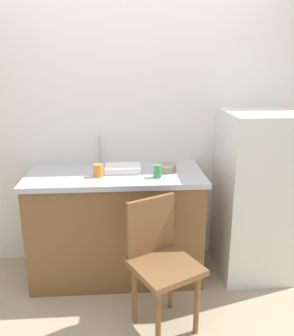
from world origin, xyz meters
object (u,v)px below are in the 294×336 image
at_px(chair, 160,259).
at_px(cup_green, 158,171).
at_px(dish_tray, 123,169).
at_px(terracotta_bowl, 166,168).
at_px(refrigerator, 255,195).
at_px(cup_orange, 98,170).

distance_m(chair, cup_green, 0.67).
xyz_separation_m(dish_tray, cup_green, (0.26, -0.17, 0.02)).
xyz_separation_m(chair, terracotta_bowl, (0.11, 0.64, 0.43)).
bearing_deg(terracotta_bowl, dish_tray, 177.68).
distance_m(refrigerator, terracotta_bowl, 0.79).
bearing_deg(refrigerator, terracotta_bowl, 178.12).
bearing_deg(dish_tray, terracotta_bowl, -2.32).
xyz_separation_m(dish_tray, cup_orange, (-0.19, -0.11, 0.02)).
distance_m(dish_tray, cup_orange, 0.22).
bearing_deg(terracotta_bowl, chair, -99.28).
distance_m(cup_orange, cup_green, 0.45).
relative_size(refrigerator, cup_green, 14.08).
xyz_separation_m(chair, cup_orange, (-0.43, 0.55, 0.45)).
relative_size(refrigerator, dish_tray, 4.92).
height_order(dish_tray, cup_orange, cup_orange).
bearing_deg(terracotta_bowl, cup_green, -117.73).
bearing_deg(cup_orange, terracotta_bowl, 10.54).
xyz_separation_m(refrigerator, terracotta_bowl, (-0.75, 0.02, 0.24)).
height_order(refrigerator, dish_tray, refrigerator).
bearing_deg(refrigerator, cup_orange, -176.68).
bearing_deg(dish_tray, chair, -70.05).
relative_size(chair, cup_orange, 9.18).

